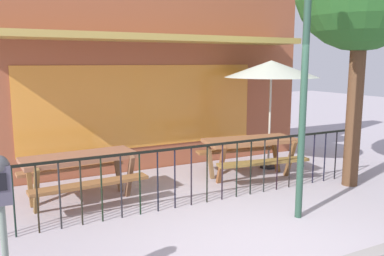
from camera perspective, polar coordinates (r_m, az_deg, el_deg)
ground at (r=5.29m, az=9.90°, el=-16.08°), size 40.00×40.00×0.00m
pub_storefront at (r=8.55m, az=-7.36°, el=11.68°), size 7.84×1.43×5.25m
patio_fence_front at (r=6.38m, az=1.05°, el=-5.14°), size 6.61×0.04×0.97m
picnic_table_left at (r=6.75m, az=-15.67°, el=-5.13°), size 1.89×1.48×0.79m
picnic_table_right at (r=7.94m, az=8.31°, el=-2.70°), size 1.97×1.60×0.79m
patio_umbrella at (r=8.57m, az=11.25°, el=8.19°), size 1.97×1.97×2.29m
parking_meter_near at (r=3.74m, az=-25.65°, el=-8.69°), size 0.18×0.17×1.51m
street_lamp at (r=5.83m, az=15.94°, el=11.46°), size 0.28×0.28×3.83m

